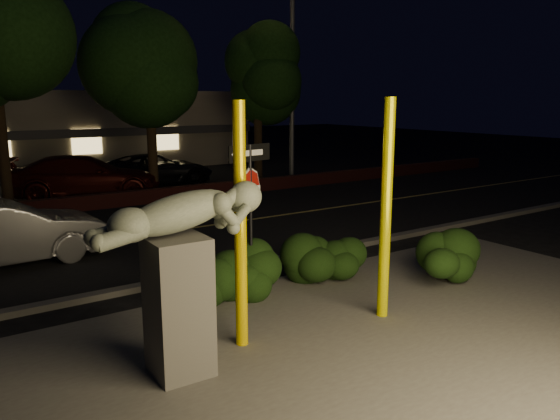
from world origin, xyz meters
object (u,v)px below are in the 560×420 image
at_px(yellow_pole_left, 240,228).
at_px(yellow_pole_right, 386,211).
at_px(parked_car_dark, 156,169).
at_px(streetlight, 289,40).
at_px(parked_car_darkred, 85,177).
at_px(sculpture, 180,261).
at_px(signpost, 250,190).

bearing_deg(yellow_pole_left, yellow_pole_right, -8.63).
distance_m(yellow_pole_right, parked_car_dark, 15.98).
height_order(yellow_pole_right, streetlight, streetlight).
distance_m(parked_car_darkred, parked_car_dark, 3.64).
distance_m(yellow_pole_right, sculpture, 3.60).
bearing_deg(sculpture, yellow_pole_left, 15.89).
xyz_separation_m(sculpture, streetlight, (11.03, 13.25, 4.47)).
xyz_separation_m(yellow_pole_left, signpost, (1.20, 1.70, 0.21)).
height_order(signpost, parked_car_darkred, signpost).
height_order(yellow_pole_right, signpost, yellow_pole_right).
bearing_deg(parked_car_darkred, yellow_pole_right, -157.43).
bearing_deg(sculpture, streetlight, 51.13).
relative_size(yellow_pole_right, sculpture, 1.44).
relative_size(yellow_pole_left, parked_car_dark, 0.75).
distance_m(yellow_pole_right, signpost, 2.47).
height_order(sculpture, parked_car_darkred, sculpture).
relative_size(signpost, streetlight, 0.28).
bearing_deg(streetlight, sculpture, -143.21).
xyz_separation_m(yellow_pole_left, parked_car_dark, (4.80, 15.39, -1.14)).
bearing_deg(streetlight, yellow_pole_right, -132.56).
bearing_deg(yellow_pole_left, parked_car_dark, 72.68).
xyz_separation_m(streetlight, parked_car_dark, (-5.16, 2.42, -5.37)).
bearing_deg(parked_car_dark, sculpture, 164.30).
xyz_separation_m(streetlight, parked_car_darkred, (-8.50, 1.00, -5.25)).
height_order(sculpture, streetlight, streetlight).
relative_size(signpost, sculpture, 1.12).
distance_m(yellow_pole_left, parked_car_darkred, 14.08).
relative_size(yellow_pole_right, parked_car_darkred, 0.67).
distance_m(yellow_pole_left, yellow_pole_right, 2.55).
height_order(parked_car_darkred, parked_car_dark, parked_car_darkred).
xyz_separation_m(yellow_pole_right, signpost, (-1.32, 2.08, 0.19)).
height_order(yellow_pole_left, yellow_pole_right, yellow_pole_right).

